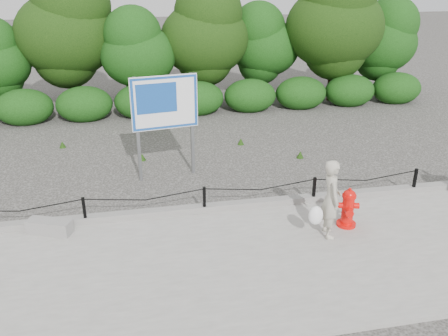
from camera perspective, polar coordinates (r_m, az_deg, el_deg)
The scene contains 9 objects.
ground at distance 10.40m, azimuth -2.35°, elevation -5.70°, with size 90.00×90.00×0.00m, color #2D2B28.
sidewalk at distance 8.70m, azimuth -0.19°, elevation -11.70°, with size 14.00×4.00×0.08m, color gray.
curb at distance 10.37m, azimuth -2.40°, elevation -4.85°, with size 14.00×0.22×0.14m, color slate.
chain_barrier at distance 10.19m, azimuth -2.39°, elevation -3.45°, with size 10.06×0.06×0.60m.
treeline at distance 18.20m, azimuth -5.39°, elevation 15.64°, with size 20.34×4.05×5.19m.
fire_hydrant at distance 9.97m, azimuth 14.68°, elevation -4.71°, with size 0.48×0.49×0.84m.
pedestrian at distance 9.37m, azimuth 12.63°, elevation -3.75°, with size 0.72×0.62×1.60m.
concrete_block at distance 10.14m, azimuth -20.24°, elevation -6.63°, with size 0.88×0.31×0.28m, color gray.
advertising_sign at distance 11.67m, azimuth -7.17°, elevation 7.26°, with size 1.64×0.36×2.64m.
Camera 1 is at (-1.38, -9.01, 5.00)m, focal length 38.00 mm.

